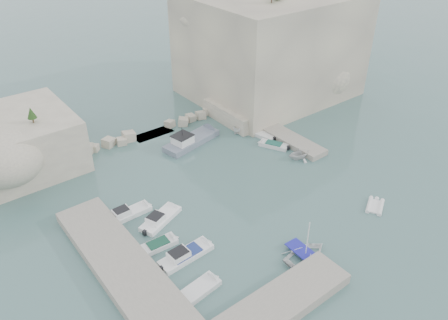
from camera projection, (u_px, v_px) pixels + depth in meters
ground at (255, 203)px, 51.00m from camera, size 400.00×400.00×0.00m
cliff_east at (270, 45)px, 73.70m from camera, size 26.00×22.00×17.00m
cliff_terrace at (243, 110)px, 69.07m from camera, size 8.00×10.00×2.50m
outcrop_west at (9, 145)px, 55.49m from camera, size 16.00×14.00×7.00m
quay_west at (127, 272)px, 41.26m from camera, size 5.00×24.00×1.10m
quay_south at (264, 314)px, 37.19m from camera, size 18.00×4.00×1.10m
ledge_east at (280, 133)px, 64.44m from camera, size 3.00×16.00×0.80m
breakwater at (153, 130)px, 64.81m from camera, size 28.00×3.00×1.40m
motorboat_a at (129, 216)px, 49.12m from camera, size 5.75×1.79×1.40m
motorboat_b at (161, 221)px, 48.37m from camera, size 6.12×3.91×1.40m
motorboat_c at (158, 247)px, 44.89m from camera, size 4.43×1.80×0.70m
motorboat_d at (186, 257)px, 43.65m from camera, size 6.41×2.21×1.40m
motorboat_e at (200, 291)px, 40.05m from camera, size 4.50×2.25×0.70m
rowboat at (305, 257)px, 43.66m from camera, size 5.00×3.66×1.01m
inflatable_dinghy at (375, 207)px, 50.40m from camera, size 3.71×3.00×0.44m
tender_east_a at (299, 158)px, 59.39m from camera, size 4.06×3.72×1.80m
tender_east_b at (274, 147)px, 61.99m from camera, size 3.39×4.71×0.70m
tender_east_c at (262, 136)px, 64.56m from camera, size 2.60×5.02×0.70m
tender_east_d at (244, 131)px, 65.83m from camera, size 3.95×1.63×1.50m
work_boat at (192, 143)px, 62.80m from camera, size 10.12×4.80×2.20m
rowboat_mast at (308, 238)px, 42.26m from camera, size 0.10×0.10×4.20m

